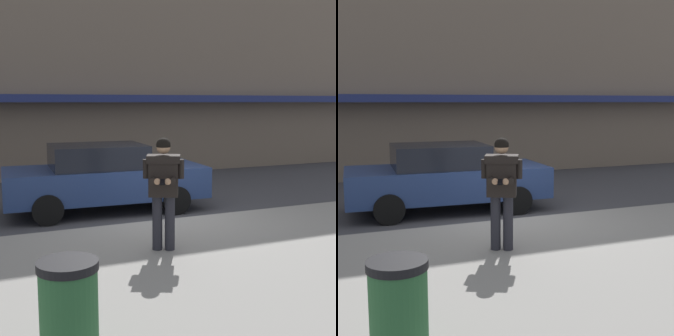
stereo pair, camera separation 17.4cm
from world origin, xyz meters
TOP-DOWN VIEW (x-y plane):
  - ground_plane at (0.00, 0.00)m, footprint 80.00×80.00m
  - sidewalk at (1.00, -2.85)m, footprint 32.00×5.30m
  - curb_paint_line at (1.00, 0.05)m, footprint 28.00×0.12m
  - storefront_facade at (1.00, 8.49)m, footprint 28.00×4.70m
  - parked_sedan_mid at (-0.90, 1.57)m, footprint 4.59×2.11m
  - man_texting_on_phone at (-0.90, -2.00)m, footprint 0.62×0.65m
  - trash_bin at (-2.94, -4.76)m, footprint 0.55×0.55m

SIDE VIEW (x-z plane):
  - ground_plane at x=0.00m, z-range 0.00..0.00m
  - curb_paint_line at x=1.00m, z-range 0.00..0.01m
  - sidewalk at x=1.00m, z-range 0.00..0.14m
  - trash_bin at x=-2.94m, z-range 0.14..1.12m
  - parked_sedan_mid at x=-0.90m, z-range 0.02..1.56m
  - man_texting_on_phone at x=-0.90m, z-range 0.35..2.15m
  - storefront_facade at x=1.00m, z-range -0.01..10.02m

